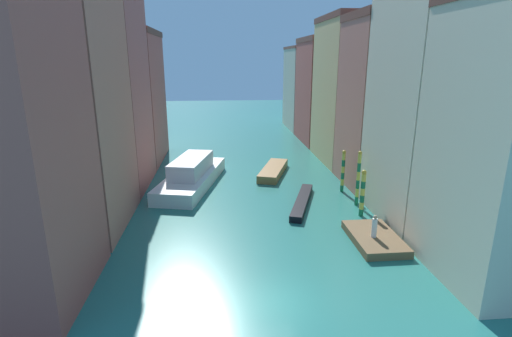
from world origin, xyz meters
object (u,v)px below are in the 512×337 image
object	(u,v)px
mooring_pole_2	(343,171)
gondola_black	(302,202)
waterfront_dock	(374,238)
mooring_pole_0	(363,193)
motorboat_0	(273,170)
person_on_dock	(374,227)
mooring_pole_1	(358,178)
vaporetto_white	(192,175)

from	to	relation	value
mooring_pole_2	gondola_black	xyz separation A→B (m)	(-4.50, -3.06, -1.80)
waterfront_dock	mooring_pole_0	bearing A→B (deg)	81.22
mooring_pole_2	motorboat_0	xyz separation A→B (m)	(-5.74, 6.34, -1.67)
person_on_dock	mooring_pole_1	size ratio (longest dim) A/B	0.33
mooring_pole_0	gondola_black	distance (m)	5.39
mooring_pole_0	vaporetto_white	size ratio (longest dim) A/B	0.29
person_on_dock	mooring_pole_1	xyz separation A→B (m)	(1.37, 7.25, 1.17)
mooring_pole_1	gondola_black	bearing A→B (deg)	173.53
vaporetto_white	motorboat_0	xyz separation A→B (m)	(8.63, 3.10, -0.69)
waterfront_dock	motorboat_0	distance (m)	17.53
waterfront_dock	person_on_dock	world-z (taller)	person_on_dock
mooring_pole_2	motorboat_0	bearing A→B (deg)	132.19
waterfront_dock	gondola_black	world-z (taller)	waterfront_dock
waterfront_dock	person_on_dock	bearing A→B (deg)	-124.79
mooring_pole_2	motorboat_0	distance (m)	8.71
mooring_pole_1	gondola_black	size ratio (longest dim) A/B	0.59
person_on_dock	mooring_pole_2	world-z (taller)	mooring_pole_2
person_on_dock	motorboat_0	distance (m)	17.79
person_on_dock	motorboat_0	size ratio (longest dim) A/B	0.20
mooring_pole_1	motorboat_0	xyz separation A→B (m)	(-5.91, 9.93, -2.06)
waterfront_dock	mooring_pole_2	size ratio (longest dim) A/B	1.29
waterfront_dock	mooring_pole_1	distance (m)	7.37
mooring_pole_2	gondola_black	world-z (taller)	mooring_pole_2
mooring_pole_1	motorboat_0	bearing A→B (deg)	120.78
person_on_dock	mooring_pole_2	size ratio (longest dim) A/B	0.39
vaporetto_white	gondola_black	world-z (taller)	vaporetto_white
person_on_dock	mooring_pole_0	world-z (taller)	mooring_pole_0
waterfront_dock	mooring_pole_2	bearing A→B (deg)	84.67
person_on_dock	gondola_black	bearing A→B (deg)	113.03
person_on_dock	mooring_pole_1	distance (m)	7.47
person_on_dock	mooring_pole_1	world-z (taller)	mooring_pole_1
waterfront_dock	person_on_dock	size ratio (longest dim) A/B	3.29
mooring_pole_1	waterfront_dock	bearing A→B (deg)	-99.45
person_on_dock	vaporetto_white	size ratio (longest dim) A/B	0.12
gondola_black	mooring_pole_2	bearing A→B (deg)	34.25
motorboat_0	mooring_pole_2	bearing A→B (deg)	-47.81
waterfront_dock	mooring_pole_2	world-z (taller)	mooring_pole_2
waterfront_dock	person_on_dock	distance (m)	1.08
mooring_pole_0	gondola_black	world-z (taller)	mooring_pole_0
vaporetto_white	gondola_black	distance (m)	11.73
mooring_pole_0	mooring_pole_1	size ratio (longest dim) A/B	0.80
mooring_pole_1	mooring_pole_2	bearing A→B (deg)	92.74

